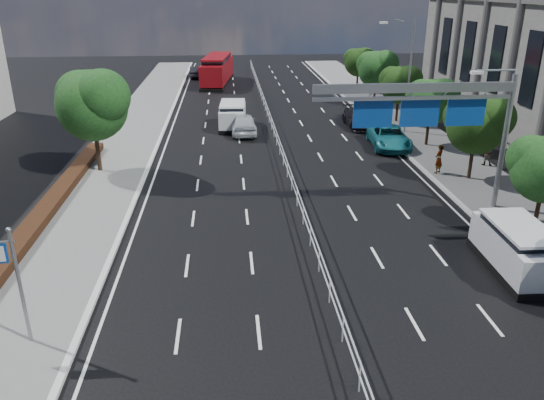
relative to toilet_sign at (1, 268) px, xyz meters
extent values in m
plane|color=black|center=(10.95, 0.00, -2.94)|extent=(160.00, 160.00, 0.00)
cube|color=slate|center=(-0.55, 0.00, -2.87)|extent=(5.00, 140.00, 0.14)
cube|color=silver|center=(1.95, 0.00, -2.87)|extent=(0.25, 140.00, 0.15)
cube|color=silver|center=(10.95, 22.50, -1.94)|extent=(0.05, 85.00, 0.05)
cube|color=silver|center=(10.95, 22.50, -2.39)|extent=(0.05, 85.00, 0.05)
cube|color=black|center=(-2.35, 5.00, -2.58)|extent=(1.00, 36.00, 0.44)
cylinder|color=gray|center=(0.45, 0.00, -0.84)|extent=(0.12, 0.12, 4.20)
sphere|color=gray|center=(0.45, 0.00, 1.31)|extent=(0.18, 0.18, 0.18)
cylinder|color=gray|center=(21.55, 10.00, 0.66)|extent=(0.28, 0.28, 7.20)
cube|color=gray|center=(16.55, 10.00, 3.66)|extent=(10.20, 0.25, 0.45)
cube|color=gray|center=(16.55, 10.00, 3.16)|extent=(10.20, 0.18, 0.18)
cylinder|color=gray|center=(20.55, 10.00, 4.46)|extent=(2.00, 0.10, 0.10)
cube|color=silver|center=(19.55, 10.00, 4.36)|extent=(0.60, 0.25, 0.15)
cube|color=navy|center=(19.35, 10.18, 2.36)|extent=(2.00, 0.08, 1.40)
cube|color=white|center=(19.35, 10.23, 2.36)|extent=(1.80, 0.02, 1.20)
cube|color=navy|center=(16.95, 10.18, 2.36)|extent=(2.00, 0.08, 1.40)
cube|color=white|center=(16.95, 10.23, 2.36)|extent=(1.80, 0.02, 1.20)
cube|color=navy|center=(14.55, 10.18, 2.36)|extent=(2.00, 0.08, 1.40)
cube|color=white|center=(14.55, 10.23, 2.36)|extent=(1.80, 0.02, 1.20)
cylinder|color=gray|center=(21.75, 26.00, 1.56)|extent=(0.16, 0.16, 9.00)
cylinder|color=gray|center=(20.55, 26.00, 5.86)|extent=(0.10, 2.40, 0.10)
cube|color=silver|center=(19.35, 26.00, 5.71)|extent=(0.60, 0.25, 0.15)
cylinder|color=black|center=(-1.05, 18.00, -1.19)|extent=(0.28, 0.28, 3.50)
sphere|color=#123915|center=(-1.05, 18.00, 1.40)|extent=(4.40, 4.40, 4.40)
sphere|color=#123915|center=(-0.17, 17.34, 2.10)|extent=(3.30, 3.30, 3.30)
sphere|color=#123915|center=(-1.82, 18.66, 1.96)|extent=(3.08, 3.08, 3.08)
cylinder|color=black|center=(22.15, 7.00, -1.64)|extent=(0.21, 0.21, 2.60)
sphere|color=#123915|center=(21.59, 7.48, 0.70)|extent=(2.24, 2.24, 2.24)
cylinder|color=black|center=(22.15, 14.50, -1.54)|extent=(0.22, 0.22, 2.80)
sphere|color=black|center=(22.15, 14.50, 0.53)|extent=(3.50, 3.50, 3.50)
sphere|color=black|center=(22.85, 13.97, 1.09)|extent=(2.62, 2.62, 2.62)
sphere|color=black|center=(21.54, 15.03, 0.98)|extent=(2.45, 2.45, 2.45)
cylinder|color=black|center=(22.15, 22.00, -1.59)|extent=(0.22, 0.22, 2.70)
sphere|color=#123915|center=(22.15, 22.00, 0.40)|extent=(3.30, 3.30, 3.30)
sphere|color=#123915|center=(22.81, 21.50, 0.94)|extent=(2.48, 2.48, 2.47)
sphere|color=#123915|center=(21.58, 22.50, 0.84)|extent=(2.31, 2.31, 2.31)
cylinder|color=black|center=(22.15, 29.50, -1.62)|extent=(0.21, 0.21, 2.65)
sphere|color=black|center=(22.15, 29.50, 0.34)|extent=(3.20, 3.20, 3.20)
sphere|color=black|center=(22.79, 29.02, 0.87)|extent=(2.40, 2.40, 2.40)
sphere|color=black|center=(21.59, 29.98, 0.77)|extent=(2.24, 2.24, 2.24)
cylinder|color=black|center=(22.15, 37.00, -1.52)|extent=(0.23, 0.23, 2.85)
sphere|color=#123915|center=(22.15, 37.00, 0.59)|extent=(3.60, 3.60, 3.60)
sphere|color=#123915|center=(22.87, 36.46, 1.16)|extent=(2.70, 2.70, 2.70)
sphere|color=#123915|center=(21.52, 37.54, 1.05)|extent=(2.52, 2.52, 2.52)
cylinder|color=black|center=(22.15, 44.50, -1.64)|extent=(0.21, 0.21, 2.60)
sphere|color=black|center=(22.15, 44.50, 0.28)|extent=(3.10, 3.10, 3.10)
sphere|color=black|center=(22.77, 44.03, 0.80)|extent=(2.32, 2.33, 2.32)
sphere|color=black|center=(21.61, 44.97, 0.70)|extent=(2.17, 2.17, 2.17)
cube|color=black|center=(7.74, 28.91, -2.77)|extent=(2.43, 5.07, 0.35)
cube|color=silver|center=(7.74, 28.91, -1.91)|extent=(2.38, 4.97, 1.46)
cube|color=black|center=(7.74, 28.91, -1.18)|extent=(2.13, 3.60, 0.64)
cube|color=silver|center=(7.74, 28.91, -0.86)|extent=(2.23, 3.90, 0.13)
cylinder|color=black|center=(6.77, 27.37, -2.58)|extent=(0.35, 0.74, 0.73)
cylinder|color=black|center=(8.52, 27.26, -2.58)|extent=(0.35, 0.74, 0.73)
cylinder|color=black|center=(6.96, 30.56, -2.58)|extent=(0.35, 0.74, 0.73)
cylinder|color=black|center=(8.72, 30.45, -2.58)|extent=(0.35, 0.74, 0.73)
cube|color=black|center=(6.22, 50.81, -2.77)|extent=(4.11, 11.60, 0.34)
cube|color=maroon|center=(6.22, 50.81, -1.32)|extent=(4.03, 11.38, 2.31)
cube|color=black|center=(6.22, 50.81, -0.16)|extent=(3.42, 8.26, 1.02)
cube|color=maroon|center=(6.22, 50.81, 0.35)|extent=(3.61, 8.93, 0.20)
cylinder|color=black|center=(4.66, 47.31, -2.59)|extent=(0.38, 0.73, 0.70)
cylinder|color=black|center=(6.87, 47.03, -2.59)|extent=(0.38, 0.73, 0.70)
cylinder|color=black|center=(5.58, 54.60, -2.59)|extent=(0.38, 0.73, 0.70)
cylinder|color=black|center=(7.79, 54.32, -2.59)|extent=(0.38, 0.73, 0.70)
imported|color=silver|center=(8.58, 26.90, -2.10)|extent=(2.12, 5.01, 1.69)
imported|color=black|center=(3.39, 56.05, -2.22)|extent=(1.56, 4.42, 1.45)
cube|color=black|center=(19.25, 3.45, -2.77)|extent=(2.28, 5.05, 0.34)
cube|color=#B8BBC0|center=(19.25, 3.45, -1.95)|extent=(2.24, 4.95, 1.41)
cube|color=black|center=(19.25, 3.45, -1.25)|extent=(2.03, 3.58, 0.62)
cube|color=#B8BBC0|center=(19.25, 3.45, -0.94)|extent=(2.12, 3.88, 0.12)
cylinder|color=black|center=(18.33, 1.87, -2.59)|extent=(0.32, 0.71, 0.70)
cylinder|color=black|center=(18.44, 5.09, -2.59)|extent=(0.32, 0.71, 0.70)
cylinder|color=black|center=(20.18, 5.03, -2.59)|extent=(0.32, 0.71, 0.70)
imported|color=#1A6B75|center=(19.25, 22.00, -2.16)|extent=(3.04, 5.83, 1.57)
imported|color=black|center=(18.48, 28.30, -2.20)|extent=(2.15, 5.13, 1.48)
imported|color=gray|center=(20.55, 15.58, -1.89)|extent=(0.79, 0.77, 1.83)
imported|color=gray|center=(24.35, 16.91, -1.96)|extent=(0.98, 0.87, 1.68)
camera|label=1|loc=(7.31, -15.44, 8.30)|focal=35.00mm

